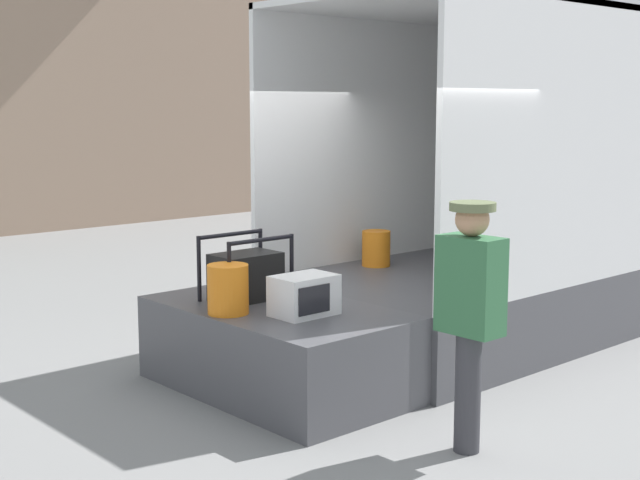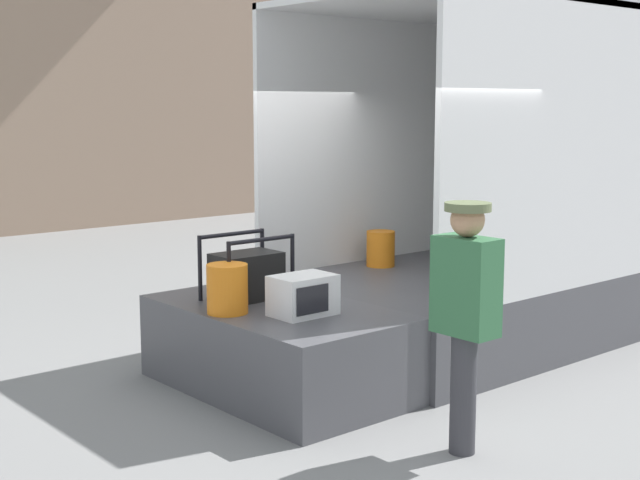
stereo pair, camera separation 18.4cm
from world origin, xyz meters
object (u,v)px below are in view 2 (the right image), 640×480
at_px(orange_bucket, 227,289).
at_px(utility_pole, 508,29).
at_px(box_truck, 598,220).
at_px(portable_generator, 249,275).
at_px(microwave, 303,295).
at_px(worker_person, 466,301).

xyz_separation_m(orange_bucket, utility_pole, (15.38, 9.19, 3.41)).
height_order(box_truck, orange_bucket, box_truck).
relative_size(portable_generator, utility_pole, 0.08).
distance_m(microwave, portable_generator, 0.76).
bearing_deg(utility_pole, box_truck, -137.70).
distance_m(box_truck, orange_bucket, 5.21).
xyz_separation_m(portable_generator, utility_pole, (14.94, 8.88, 3.39)).
height_order(portable_generator, utility_pole, utility_pole).
height_order(microwave, orange_bucket, orange_bucket).
xyz_separation_m(microwave, portable_generator, (0.02, 0.76, 0.05)).
xyz_separation_m(box_truck, microwave, (-4.79, -0.38, -0.15)).
xyz_separation_m(orange_bucket, worker_person, (0.57, -1.98, 0.15)).
bearing_deg(box_truck, utility_pole, 42.30).
xyz_separation_m(box_truck, utility_pole, (10.17, 9.25, 3.29)).
distance_m(orange_bucket, worker_person, 2.06).
bearing_deg(utility_pole, worker_person, -142.98).
relative_size(microwave, orange_bucket, 1.24).
height_order(orange_bucket, worker_person, worker_person).
relative_size(box_truck, microwave, 13.70).
distance_m(box_truck, microwave, 4.81).
relative_size(microwave, utility_pole, 0.06).
bearing_deg(microwave, box_truck, 4.57).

